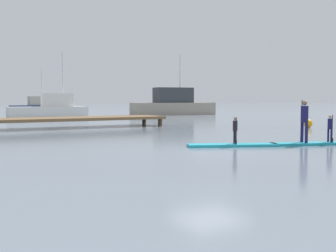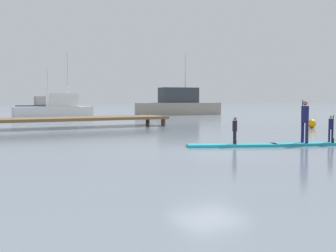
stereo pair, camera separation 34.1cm
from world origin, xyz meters
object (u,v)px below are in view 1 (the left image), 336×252
(paddleboard_far, at_px, (311,144))
(fishing_boat_green_midground, at_px, (173,105))
(paddleboard_near, at_px, (235,145))
(trawler_grey_distant, at_px, (36,107))
(motor_boat_small_navy, at_px, (50,109))
(mooring_buoy_near, at_px, (308,123))
(paddler_child_solo, at_px, (235,129))
(paddler_adult, at_px, (304,118))
(paddler_child_front, at_px, (330,127))

(paddleboard_far, xyz_separation_m, fishing_boat_green_midground, (11.27, 30.29, 1.10))
(paddleboard_near, relative_size, trawler_grey_distant, 0.58)
(fishing_boat_green_midground, distance_m, motor_boat_small_navy, 13.95)
(mooring_buoy_near, bearing_deg, fishing_boat_green_midground, 81.04)
(paddler_child_solo, distance_m, motor_boat_small_navy, 28.73)
(paddler_adult, xyz_separation_m, motor_boat_small_navy, (-2.38, 29.69, -0.24))
(paddler_child_solo, xyz_separation_m, motor_boat_small_navy, (0.34, 28.73, 0.14))
(paddler_child_solo, height_order, motor_boat_small_navy, motor_boat_small_navy)
(paddleboard_far, distance_m, paddler_adult, 1.06)
(paddleboard_near, bearing_deg, paddler_adult, -19.81)
(paddleboard_near, xyz_separation_m, fishing_boat_green_midground, (14.29, 29.20, 1.10))
(fishing_boat_green_midground, bearing_deg, motor_boat_small_navy, -178.00)
(paddler_child_front, height_order, mooring_buoy_near, paddler_child_front)
(paddler_child_front, height_order, fishing_boat_green_midground, fishing_boat_green_midground)
(paddler_child_front, xyz_separation_m, fishing_boat_green_midground, (10.50, 30.55, 0.44))
(paddler_child_solo, height_order, paddler_adult, paddler_adult)
(motor_boat_small_navy, xyz_separation_m, trawler_grey_distant, (1.72, 13.41, -0.07))
(motor_boat_small_navy, relative_size, trawler_grey_distant, 1.20)
(paddler_adult, xyz_separation_m, mooring_buoy_near, (7.92, 7.11, -0.78))
(mooring_buoy_near, bearing_deg, motor_boat_small_navy, 114.52)
(paddleboard_far, relative_size, mooring_buoy_near, 6.07)
(paddler_child_front, relative_size, trawler_grey_distant, 0.18)
(motor_boat_small_navy, xyz_separation_m, mooring_buoy_near, (10.30, -22.58, -0.54))
(fishing_boat_green_midground, height_order, mooring_buoy_near, fishing_boat_green_midground)
(paddleboard_far, bearing_deg, motor_boat_small_navy, 95.13)
(paddler_adult, relative_size, fishing_boat_green_midground, 0.18)
(paddleboard_far, height_order, fishing_boat_green_midground, fishing_boat_green_midground)
(paddler_child_solo, height_order, paddler_child_front, paddler_child_front)
(motor_boat_small_navy, bearing_deg, trawler_grey_distant, 82.68)
(paddler_child_solo, height_order, trawler_grey_distant, trawler_grey_distant)
(trawler_grey_distant, bearing_deg, mooring_buoy_near, -76.60)
(paddleboard_far, distance_m, motor_boat_small_navy, 29.93)
(paddler_child_solo, xyz_separation_m, paddleboard_far, (3.01, -1.07, -0.63))
(paddleboard_far, xyz_separation_m, motor_boat_small_navy, (-2.67, 29.80, 0.77))
(motor_boat_small_navy, height_order, trawler_grey_distant, motor_boat_small_navy)
(paddler_adult, bearing_deg, paddler_child_solo, 160.46)
(motor_boat_small_navy, distance_m, mooring_buoy_near, 24.83)
(paddler_adult, bearing_deg, trawler_grey_distant, 90.87)
(paddler_child_solo, bearing_deg, motor_boat_small_navy, 89.32)
(paddleboard_near, height_order, trawler_grey_distant, trawler_grey_distant)
(paddleboard_near, relative_size, paddler_adult, 2.13)
(paddleboard_near, bearing_deg, fishing_boat_green_midground, 63.93)
(paddler_adult, relative_size, motor_boat_small_navy, 0.23)
(fishing_boat_green_midground, height_order, trawler_grey_distant, fishing_boat_green_midground)
(paddler_child_solo, height_order, mooring_buoy_near, paddler_child_solo)
(trawler_grey_distant, height_order, mooring_buoy_near, trawler_grey_distant)
(paddler_adult, bearing_deg, motor_boat_small_navy, 94.57)
(paddler_adult, distance_m, motor_boat_small_navy, 29.79)
(paddler_child_front, bearing_deg, trawler_grey_distant, 92.27)
(paddler_child_solo, bearing_deg, mooring_buoy_near, 30.02)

